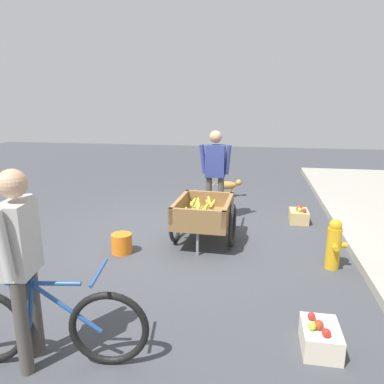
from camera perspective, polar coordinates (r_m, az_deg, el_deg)
ground_plane at (r=6.05m, az=-1.11°, el=-6.54°), size 24.00×24.00×0.00m
fruit_cart at (r=5.53m, az=1.77°, el=-3.72°), size 1.67×0.96×0.72m
vendor_person at (r=6.51m, az=3.64°, el=3.84°), size 0.22×0.57×1.63m
bicycle at (r=3.37m, az=-21.57°, el=-18.82°), size 0.46×1.65×0.85m
cyclist_person at (r=3.15m, az=-25.20°, el=-8.57°), size 0.51×0.25×1.65m
dog at (r=8.31m, az=5.74°, el=1.07°), size 0.26×0.66×0.40m
fire_hydrant at (r=5.09m, az=21.29°, el=-7.60°), size 0.25×0.25×0.67m
plastic_bucket at (r=5.38m, az=-10.92°, el=-7.89°), size 0.29×0.29×0.28m
apple_crate at (r=3.61m, az=19.39°, el=-20.63°), size 0.44×0.32×0.30m
mixed_fruit_crate at (r=6.85m, az=16.34°, el=-3.57°), size 0.44×0.32×0.31m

